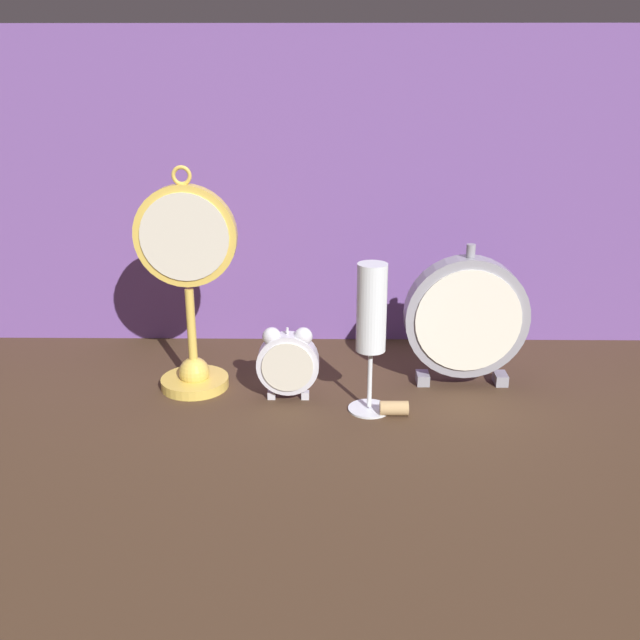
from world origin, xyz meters
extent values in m
plane|color=#422D1E|center=(0.00, 0.00, 0.00)|extent=(4.00, 4.00, 0.00)
cube|color=#6B478E|center=(0.00, 0.33, 0.28)|extent=(1.39, 0.01, 0.56)
cylinder|color=gold|center=(-0.20, 0.10, 0.01)|extent=(0.11, 0.11, 0.02)
sphere|color=gold|center=(-0.20, 0.10, 0.03)|extent=(0.05, 0.05, 0.05)
cylinder|color=gold|center=(-0.20, 0.10, 0.09)|extent=(0.01, 0.01, 0.15)
cylinder|color=gold|center=(-0.20, 0.10, 0.25)|extent=(0.16, 0.02, 0.16)
cylinder|color=beige|center=(-0.20, 0.09, 0.25)|extent=(0.13, 0.00, 0.13)
torus|color=gold|center=(-0.20, 0.10, 0.34)|extent=(0.03, 0.01, 0.03)
cube|color=silver|center=(-0.08, 0.06, 0.01)|extent=(0.01, 0.01, 0.01)
cube|color=silver|center=(-0.02, 0.06, 0.01)|extent=(0.01, 0.01, 0.01)
cylinder|color=silver|center=(-0.05, 0.06, 0.06)|extent=(0.10, 0.03, 0.10)
cylinder|color=beige|center=(-0.05, 0.05, 0.06)|extent=(0.08, 0.00, 0.08)
sphere|color=silver|center=(-0.07, 0.06, 0.10)|extent=(0.03, 0.03, 0.03)
sphere|color=silver|center=(-0.03, 0.06, 0.10)|extent=(0.03, 0.03, 0.03)
cylinder|color=silver|center=(-0.05, 0.06, 0.11)|extent=(0.00, 0.00, 0.02)
cube|color=gray|center=(0.17, 0.12, 0.01)|extent=(0.02, 0.03, 0.02)
cube|color=gray|center=(0.29, 0.12, 0.01)|extent=(0.02, 0.03, 0.02)
cylinder|color=gray|center=(0.23, 0.12, 0.12)|extent=(0.20, 0.04, 0.20)
cylinder|color=silver|center=(0.23, 0.10, 0.12)|extent=(0.17, 0.00, 0.17)
cylinder|color=gray|center=(0.23, 0.12, 0.22)|extent=(0.01, 0.01, 0.02)
cylinder|color=silver|center=(0.07, 0.03, 0.00)|extent=(0.06, 0.06, 0.01)
cylinder|color=silver|center=(0.07, 0.03, 0.05)|extent=(0.01, 0.01, 0.09)
cylinder|color=white|center=(0.07, 0.03, 0.16)|extent=(0.04, 0.04, 0.13)
cylinder|color=#E5D17F|center=(0.07, 0.03, 0.14)|extent=(0.04, 0.04, 0.09)
cylinder|color=tan|center=(0.11, 0.01, 0.01)|extent=(0.04, 0.02, 0.02)
camera|label=1|loc=(0.01, -0.94, 0.49)|focal=40.00mm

